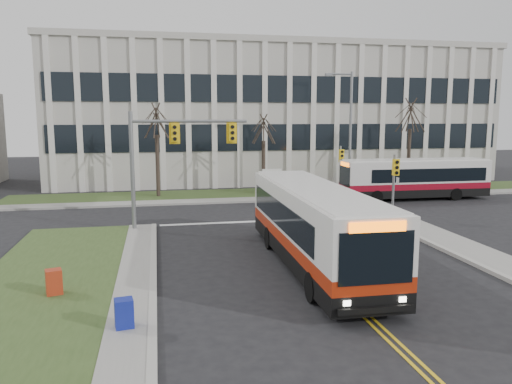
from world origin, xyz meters
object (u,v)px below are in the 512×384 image
at_px(bus_cross, 415,180).
at_px(newspaper_box_red, 54,284).
at_px(bus_main, 314,228).
at_px(streetlight, 348,127).
at_px(directory_sign, 272,180).
at_px(newspaper_box_blue, 124,316).

xyz_separation_m(bus_cross, newspaper_box_red, (-21.69, -15.93, -0.95)).
distance_m(bus_main, bus_cross, 18.77).
bearing_deg(bus_main, streetlight, 65.35).
height_order(bus_main, bus_cross, bus_main).
distance_m(bus_main, newspaper_box_red, 9.70).
bearing_deg(streetlight, bus_cross, -31.83).
height_order(bus_cross, newspaper_box_red, bus_cross).
bearing_deg(newspaper_box_red, streetlight, 30.44).
height_order(streetlight, bus_cross, streetlight).
bearing_deg(bus_cross, newspaper_box_red, -52.99).
bearing_deg(bus_main, bus_cross, 50.33).
distance_m(directory_sign, bus_main, 18.33).
xyz_separation_m(directory_sign, newspaper_box_red, (-12.00, -19.81, -0.70)).
xyz_separation_m(bus_main, bus_cross, (12.20, 14.27, -0.16)).
bearing_deg(directory_sign, streetlight, -13.23).
bearing_deg(newspaper_box_red, newspaper_box_blue, -68.95).
bearing_deg(bus_cross, directory_sign, -111.11).
relative_size(bus_main, newspaper_box_red, 12.46).
bearing_deg(newspaper_box_blue, bus_main, 26.02).
relative_size(streetlight, newspaper_box_red, 9.68).
height_order(bus_main, newspaper_box_blue, bus_main).
relative_size(streetlight, bus_main, 0.78).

